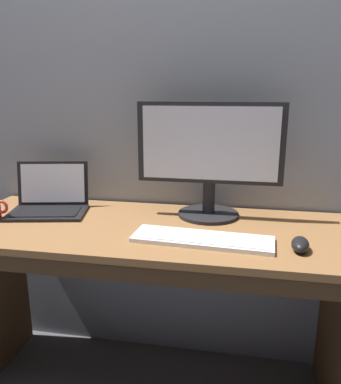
% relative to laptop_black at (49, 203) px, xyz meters
% --- Properties ---
extents(back_wall, '(4.99, 0.04, 3.08)m').
position_rel_laptop_black_xyz_m(back_wall, '(0.46, 0.24, 0.73)').
color(back_wall, gray).
rests_on(back_wall, ground).
extents(desk, '(1.54, 0.60, 0.77)m').
position_rel_laptop_black_xyz_m(desk, '(0.46, -0.11, -0.29)').
color(desk, olive).
rests_on(desk, ground).
extents(laptop_black, '(0.35, 0.29, 0.20)m').
position_rel_laptop_black_xyz_m(laptop_black, '(0.00, 0.00, 0.00)').
color(laptop_black, black).
rests_on(laptop_black, desk).
extents(external_monitor, '(0.58, 0.25, 0.46)m').
position_rel_laptop_black_xyz_m(external_monitor, '(0.67, 0.06, 0.22)').
color(external_monitor, black).
rests_on(external_monitor, desk).
extents(wired_keyboard, '(0.50, 0.18, 0.02)m').
position_rel_laptop_black_xyz_m(wired_keyboard, '(0.68, -0.21, -0.03)').
color(wired_keyboard, white).
rests_on(wired_keyboard, desk).
extents(computer_mouse, '(0.07, 0.11, 0.04)m').
position_rel_laptop_black_xyz_m(computer_mouse, '(1.00, -0.23, -0.02)').
color(computer_mouse, black).
rests_on(computer_mouse, desk).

